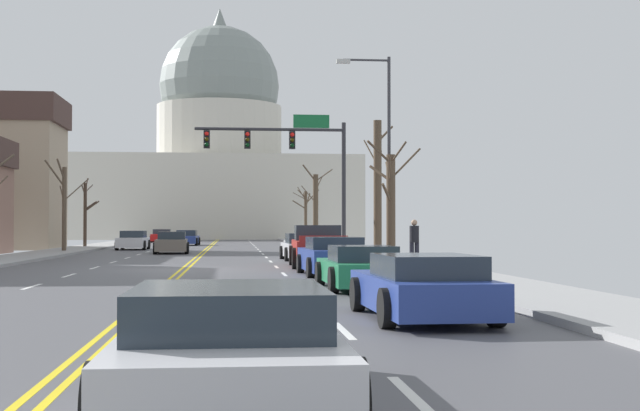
# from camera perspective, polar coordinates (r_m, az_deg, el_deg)

# --- Properties ---
(ground) EXTENTS (20.00, 180.00, 0.20)m
(ground) POSITION_cam_1_polar(r_m,az_deg,el_deg) (32.21, -8.96, -4.17)
(ground) COLOR #4C4C52
(signal_gantry) EXTENTS (7.91, 0.41, 7.33)m
(signal_gantry) POSITION_cam_1_polar(r_m,az_deg,el_deg) (45.45, -1.86, 3.47)
(signal_gantry) COLOR #28282D
(signal_gantry) RESTS_ON ground
(street_lamp_right) EXTENTS (2.25, 0.24, 8.47)m
(street_lamp_right) POSITION_cam_1_polar(r_m,az_deg,el_deg) (35.87, 4.13, 4.25)
(street_lamp_right) COLOR #333338
(street_lamp_right) RESTS_ON ground
(capitol_building) EXTENTS (34.77, 19.81, 29.63)m
(capitol_building) POSITION_cam_1_polar(r_m,az_deg,el_deg) (111.71, -6.64, 3.21)
(capitol_building) COLOR beige
(capitol_building) RESTS_ON ground
(sedan_near_00) EXTENTS (2.07, 4.44, 1.27)m
(sedan_near_00) POSITION_cam_1_polar(r_m,az_deg,el_deg) (40.94, -1.12, -2.78)
(sedan_near_00) COLOR silver
(sedan_near_00) RESTS_ON ground
(pickup_truck_near_01) EXTENTS (2.34, 5.68, 1.64)m
(pickup_truck_near_01) POSITION_cam_1_polar(r_m,az_deg,el_deg) (34.21, -0.11, -2.81)
(pickup_truck_near_01) COLOR maroon
(pickup_truck_near_01) RESTS_ON ground
(sedan_near_02) EXTENTS (2.20, 4.74, 1.25)m
(sedan_near_02) POSITION_cam_1_polar(r_m,az_deg,el_deg) (28.39, 0.90, -3.41)
(sedan_near_02) COLOR navy
(sedan_near_02) RESTS_ON ground
(sedan_near_03) EXTENTS (1.99, 4.59, 1.11)m
(sedan_near_03) POSITION_cam_1_polar(r_m,az_deg,el_deg) (22.14, 2.67, -4.16)
(sedan_near_03) COLOR #1E7247
(sedan_near_03) RESTS_ON ground
(sedan_near_04) EXTENTS (2.05, 4.58, 1.12)m
(sedan_near_04) POSITION_cam_1_polar(r_m,az_deg,el_deg) (15.14, 6.74, -5.38)
(sedan_near_04) COLOR navy
(sedan_near_04) RESTS_ON ground
(sedan_near_05) EXTENTS (2.04, 4.51, 1.10)m
(sedan_near_05) POSITION_cam_1_polar(r_m,az_deg,el_deg) (7.74, -5.99, -9.39)
(sedan_near_05) COLOR silver
(sedan_near_05) RESTS_ON ground
(sedan_oncoming_00) EXTENTS (2.12, 4.47, 1.27)m
(sedan_oncoming_00) POSITION_cam_1_polar(r_m,az_deg,el_deg) (51.56, -9.74, -2.46)
(sedan_oncoming_00) COLOR #6B6056
(sedan_oncoming_00) RESTS_ON ground
(sedan_oncoming_01) EXTENTS (2.03, 4.62, 1.28)m
(sedan_oncoming_01) POSITION_cam_1_polar(r_m,az_deg,el_deg) (60.40, -12.20, -2.28)
(sedan_oncoming_01) COLOR silver
(sedan_oncoming_01) RESTS_ON ground
(sedan_oncoming_02) EXTENTS (2.12, 4.58, 1.26)m
(sedan_oncoming_02) POSITION_cam_1_polar(r_m,az_deg,el_deg) (72.90, -8.76, -2.15)
(sedan_oncoming_02) COLOR navy
(sedan_oncoming_02) RESTS_ON ground
(sedan_oncoming_03) EXTENTS (2.15, 4.67, 1.29)m
(sedan_oncoming_03) POSITION_cam_1_polar(r_m,az_deg,el_deg) (85.93, -10.37, -2.01)
(sedan_oncoming_03) COLOR #B71414
(sedan_oncoming_03) RESTS_ON ground
(bare_tree_00) EXTENTS (2.73, 2.10, 5.24)m
(bare_tree_00) POSITION_cam_1_polar(r_m,az_deg,el_deg) (84.43, -0.96, -0.50)
(bare_tree_00) COLOR #4C3D2D
(bare_tree_00) RESTS_ON ground
(bare_tree_01) EXTENTS (2.55, 1.69, 5.46)m
(bare_tree_01) POSITION_cam_1_polar(r_m,az_deg,el_deg) (54.03, -16.51, 0.09)
(bare_tree_01) COLOR brown
(bare_tree_01) RESTS_ON ground
(bare_tree_02) EXTENTS (1.41, 1.24, 6.37)m
(bare_tree_02) POSITION_cam_1_polar(r_m,az_deg,el_deg) (40.18, 3.82, 1.24)
(bare_tree_02) COLOR #4C3D2D
(bare_tree_02) RESTS_ON ground
(bare_tree_04) EXTENTS (2.22, 1.50, 5.96)m
(bare_tree_04) POSITION_cam_1_polar(r_m,az_deg,el_deg) (63.32, -0.30, -0.21)
(bare_tree_04) COLOR #4C3D2D
(bare_tree_04) RESTS_ON ground
(bare_tree_05) EXTENTS (1.11, 2.65, 5.04)m
(bare_tree_05) POSITION_cam_1_polar(r_m,az_deg,el_deg) (65.10, -15.17, -0.38)
(bare_tree_05) COLOR #423328
(bare_tree_05) RESTS_ON ground
(bare_tree_06) EXTENTS (2.39, 2.32, 4.93)m
(bare_tree_06) POSITION_cam_1_polar(r_m,az_deg,el_deg) (35.58, 4.67, 0.14)
(bare_tree_06) COLOR #4C3D2D
(bare_tree_06) RESTS_ON ground
(pedestrian_00) EXTENTS (0.35, 0.34, 1.70)m
(pedestrian_00) POSITION_cam_1_polar(r_m,az_deg,el_deg) (31.12, 6.22, -2.31)
(pedestrian_00) COLOR black
(pedestrian_00) RESTS_ON ground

